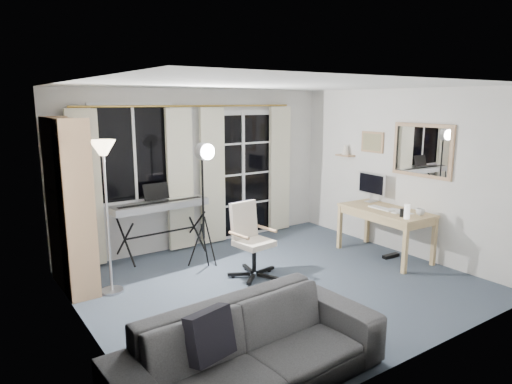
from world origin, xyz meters
TOP-DOWN VIEW (x-y plane):
  - floor at (0.00, 0.00)m, footprint 4.50×4.00m
  - window at (-1.05, 1.97)m, footprint 1.20×0.08m
  - french_door at (0.75, 1.97)m, footprint 1.32×0.09m
  - curtains at (-0.14, 1.88)m, footprint 3.60×0.07m
  - bookshelf at (-2.13, 1.29)m, footprint 0.35×0.96m
  - torchiere_lamp at (-1.77, 0.91)m, footprint 0.30×0.30m
  - keyboard_piano at (-0.81, 1.70)m, footprint 1.40×0.71m
  - studio_light at (-0.45, 1.02)m, footprint 0.35×0.35m
  - office_chair at (-0.13, 0.46)m, footprint 0.65×0.66m
  - desk at (1.88, -0.06)m, footprint 0.71×1.34m
  - monitor at (2.08, 0.39)m, footprint 0.17×0.51m
  - desk_clutter at (1.81, -0.28)m, footprint 0.43×0.80m
  - mug at (1.98, -0.56)m, footprint 0.12×0.10m
  - wall_mirror at (2.22, -0.35)m, footprint 0.04×0.94m
  - framed_print at (2.23, 0.55)m, footprint 0.03×0.42m
  - wall_shelf at (2.16, 1.05)m, footprint 0.16×0.30m
  - sofa at (-1.43, -1.55)m, footprint 2.24×0.75m

SIDE VIEW (x-z plane):
  - floor at x=0.00m, z-range -0.02..0.00m
  - sofa at x=-1.43m, z-range 0.00..0.86m
  - desk_clutter at x=1.81m, z-range 0.11..1.00m
  - office_chair at x=-0.13m, z-range 0.08..1.04m
  - desk at x=1.88m, z-range 0.27..0.97m
  - keyboard_piano at x=-0.81m, z-range 0.26..1.27m
  - mug at x=1.98m, z-range 0.71..0.82m
  - bookshelf at x=-2.13m, z-range -0.05..1.99m
  - monitor at x=2.08m, z-range 0.75..1.19m
  - french_door at x=0.75m, z-range -0.03..2.08m
  - curtains at x=-0.14m, z-range 0.03..2.16m
  - studio_light at x=-0.45m, z-range 0.52..2.25m
  - wall_shelf at x=2.16m, z-range 1.32..1.50m
  - torchiere_lamp at x=-1.77m, z-range 0.55..2.34m
  - window at x=-1.05m, z-range 0.80..2.20m
  - wall_mirror at x=2.22m, z-range 1.18..1.92m
  - framed_print at x=2.23m, z-range 1.44..1.76m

